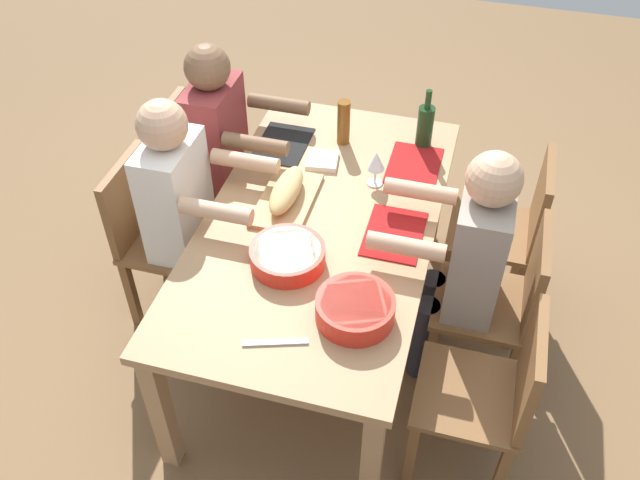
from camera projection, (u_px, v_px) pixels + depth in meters
name	position (u px, v px, depth m)	size (l,w,h in m)	color
ground_plane	(320.00, 334.00, 3.35)	(8.00, 8.00, 0.00)	brown
dining_table	(320.00, 235.00, 2.90)	(1.72, 0.94, 0.74)	#A87F56
chair_near_right	(511.00, 227.00, 3.20)	(0.40, 0.40, 0.85)	brown
chair_far_right	(195.00, 171.00, 3.51)	(0.40, 0.40, 0.85)	brown
diner_far_right	(224.00, 142.00, 3.32)	(0.41, 0.53, 1.20)	#2D2D38
chair_near_left	(493.00, 392.00, 2.54)	(0.40, 0.40, 0.85)	brown
chair_near_center	(503.00, 300.00, 2.87)	(0.40, 0.40, 0.85)	brown
diner_near_center	(466.00, 255.00, 2.76)	(0.41, 0.53, 1.20)	#2D2D38
chair_far_center	(155.00, 232.00, 3.18)	(0.40, 0.40, 0.85)	brown
diner_far_center	(185.00, 203.00, 2.99)	(0.41, 0.53, 1.20)	#2D2D38
serving_bowl_fruit	(355.00, 308.00, 2.43)	(0.29, 0.29, 0.09)	red
serving_bowl_pasta	(287.00, 255.00, 2.64)	(0.29, 0.29, 0.08)	red
cutting_board	(287.00, 200.00, 2.93)	(0.40, 0.22, 0.02)	tan
bread_loaf	(286.00, 190.00, 2.89)	(0.32, 0.11, 0.09)	tan
wine_bottle	(425.00, 125.00, 3.16)	(0.08, 0.08, 0.29)	#193819
beer_bottle	(344.00, 122.00, 3.18)	(0.06, 0.06, 0.22)	brown
wine_glass	(376.00, 162.00, 2.95)	(0.08, 0.08, 0.17)	silver
placemat_near_right	(414.00, 165.00, 3.12)	(0.32, 0.23, 0.01)	maroon
placemat_far_right	(283.00, 144.00, 3.24)	(0.32, 0.23, 0.01)	black
placemat_near_center	(394.00, 234.00, 2.78)	(0.32, 0.23, 0.01)	maroon
carving_knife	(275.00, 342.00, 2.38)	(0.23, 0.02, 0.01)	silver
napkin_stack	(322.00, 160.00, 3.13)	(0.14, 0.14, 0.02)	white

